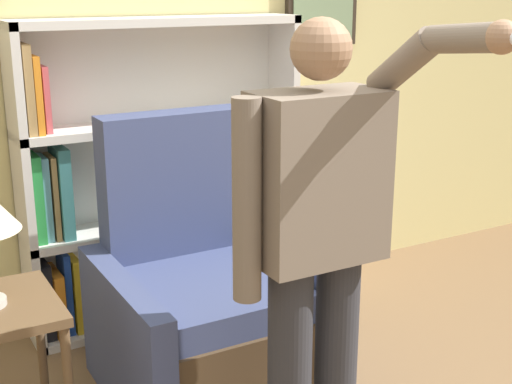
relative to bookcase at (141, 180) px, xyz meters
The scene contains 4 objects.
wall_back 0.69m from the bookcase, 38.94° to the left, with size 8.00×0.11×2.80m.
bookcase is the anchor object (origin of this frame).
armchair 0.84m from the bookcase, 90.76° to the right, with size 0.87×0.88×1.18m.
person_standing 1.55m from the bookcase, 88.67° to the right, with size 0.57×0.78×1.64m.
Camera 1 is at (-1.39, -1.47, 1.72)m, focal length 50.00 mm.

